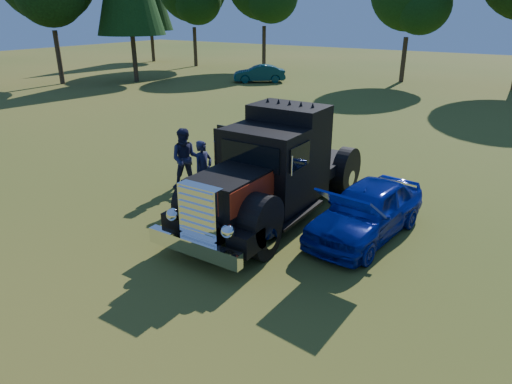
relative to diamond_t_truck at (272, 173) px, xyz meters
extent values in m
plane|color=#3A5719|center=(-0.58, -1.77, -1.28)|extent=(120.00, 120.00, 0.00)
cylinder|color=#2D2116|center=(-22.58, 16.23, 1.06)|extent=(0.36, 0.36, 4.68)
cylinder|color=#2D2116|center=(-25.58, 27.23, 0.61)|extent=(0.36, 0.36, 3.78)
sphere|color=black|center=(-24.32, 26.39, 5.02)|extent=(4.62, 4.62, 4.62)
cylinder|color=#2D2116|center=(-4.58, 27.73, 0.43)|extent=(0.36, 0.36, 3.42)
sphere|color=black|center=(-3.44, 26.97, 4.42)|extent=(4.18, 4.18, 4.18)
cylinder|color=#2D2116|center=(-32.58, 28.23, 0.88)|extent=(0.36, 0.36, 4.32)
cylinder|color=#2D2116|center=(-18.58, 29.23, 0.70)|extent=(0.36, 0.36, 3.96)
cylinder|color=#2D2116|center=(-26.58, 12.23, 0.70)|extent=(0.36, 0.36, 3.96)
cylinder|color=black|center=(-1.04, -2.08, -0.73)|extent=(0.32, 1.10, 1.10)
cylinder|color=black|center=(1.06, -2.08, -0.73)|extent=(0.32, 1.10, 1.10)
cylinder|color=black|center=(-1.04, 2.72, -0.73)|extent=(0.32, 1.10, 1.10)
cylinder|color=black|center=(1.06, 2.72, -0.73)|extent=(0.32, 1.10, 1.10)
cylinder|color=black|center=(-0.71, 2.72, -0.73)|extent=(0.32, 1.10, 1.10)
cylinder|color=black|center=(0.73, 2.72, -0.73)|extent=(0.32, 1.10, 1.10)
cube|color=black|center=(0.01, 0.52, -0.66)|extent=(1.60, 6.40, 0.28)
cube|color=white|center=(0.01, -3.33, -0.73)|extent=(2.50, 0.22, 0.36)
cube|color=white|center=(0.01, -3.03, -0.03)|extent=(1.05, 0.30, 1.30)
cube|color=black|center=(0.01, -1.98, 0.02)|extent=(1.35, 1.80, 1.10)
cube|color=maroon|center=(-0.68, -1.98, 0.22)|extent=(0.02, 1.80, 0.60)
cube|color=maroon|center=(0.70, -1.98, 0.22)|extent=(0.02, 1.80, 0.60)
cylinder|color=black|center=(-0.94, -2.08, -0.33)|extent=(0.55, 1.24, 1.24)
cylinder|color=black|center=(0.96, -2.08, -0.33)|extent=(0.55, 1.24, 1.24)
sphere|color=white|center=(-0.77, -3.10, -0.23)|extent=(0.32, 0.32, 0.32)
sphere|color=white|center=(0.79, -3.10, -0.23)|extent=(0.32, 0.32, 0.32)
cube|color=black|center=(0.01, -0.43, 0.27)|extent=(2.05, 1.30, 2.10)
cube|color=black|center=(0.01, -1.10, 0.77)|extent=(1.70, 0.05, 0.65)
cube|color=black|center=(0.01, 0.87, 0.47)|extent=(2.05, 1.30, 2.50)
cube|color=black|center=(0.01, 2.52, -0.33)|extent=(2.00, 2.00, 0.35)
cube|color=black|center=(-1.57, 0.21, 0.17)|extent=(1.10, 0.08, 1.50)
cube|color=maroon|center=(-1.57, 0.26, 0.02)|extent=(0.85, 0.04, 0.75)
imported|color=#0A079B|center=(2.61, 0.31, -0.58)|extent=(2.12, 4.29, 1.41)
cube|color=#0A079B|center=(2.80, -1.38, 0.27)|extent=(1.40, 1.07, 0.67)
imported|color=#1F3148|center=(-2.42, 0.02, -0.37)|extent=(0.51, 0.71, 1.82)
imported|color=#20354C|center=(-3.43, 0.38, -0.29)|extent=(1.22, 1.18, 1.98)
imported|color=#093634|center=(-14.05, 21.31, -0.61)|extent=(4.11, 3.56, 1.34)
camera|label=1|loc=(5.99, -10.02, 4.13)|focal=32.00mm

